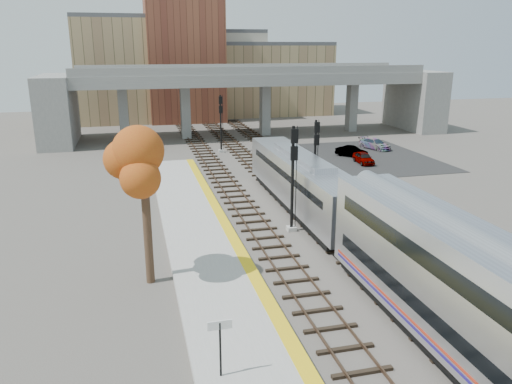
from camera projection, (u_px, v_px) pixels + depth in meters
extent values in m
plane|color=#47423D|center=(357.00, 281.00, 26.54)|extent=(160.00, 160.00, 0.00)
cube|color=#9E9E99|center=(223.00, 294.00, 24.80)|extent=(4.50, 60.00, 0.35)
cube|color=yellow|center=(260.00, 286.00, 25.20)|extent=(0.70, 60.00, 0.01)
cube|color=black|center=(246.00, 211.00, 37.41)|extent=(2.50, 95.00, 0.14)
cube|color=brown|center=(237.00, 211.00, 37.21)|extent=(0.07, 95.00, 0.14)
cube|color=brown|center=(255.00, 209.00, 37.54)|extent=(0.07, 95.00, 0.14)
cube|color=black|center=(299.00, 207.00, 38.39)|extent=(2.50, 95.00, 0.14)
cube|color=brown|center=(290.00, 206.00, 38.19)|extent=(0.07, 95.00, 0.14)
cube|color=brown|center=(308.00, 205.00, 38.52)|extent=(0.07, 95.00, 0.14)
cube|color=black|center=(347.00, 203.00, 39.32)|extent=(2.50, 95.00, 0.14)
cube|color=brown|center=(339.00, 203.00, 39.12)|extent=(0.07, 95.00, 0.14)
cube|color=brown|center=(356.00, 201.00, 39.45)|extent=(0.07, 95.00, 0.14)
cube|color=slate|center=(251.00, 78.00, 67.39)|extent=(46.00, 10.00, 1.50)
cube|color=slate|center=(260.00, 71.00, 62.57)|extent=(46.00, 0.20, 1.00)
cube|color=slate|center=(243.00, 67.00, 71.50)|extent=(46.00, 0.20, 1.00)
cube|color=slate|center=(124.00, 114.00, 64.63)|extent=(1.20, 1.60, 7.00)
cube|color=slate|center=(185.00, 112.00, 66.49)|extent=(1.20, 1.60, 7.00)
cube|color=slate|center=(265.00, 109.00, 69.05)|extent=(1.20, 1.60, 7.00)
cube|color=slate|center=(352.00, 107.00, 72.08)|extent=(1.20, 1.60, 7.00)
cube|color=slate|center=(58.00, 110.00, 62.55)|extent=(4.00, 12.00, 8.50)
cube|color=slate|center=(414.00, 100.00, 74.20)|extent=(4.00, 12.00, 8.50)
cube|color=tan|center=(135.00, 71.00, 82.43)|extent=(18.00, 14.00, 16.00)
cube|color=#4C4C4F|center=(131.00, 18.00, 80.08)|extent=(18.00, 14.00, 0.60)
cube|color=beige|center=(214.00, 74.00, 90.63)|extent=(16.00, 16.00, 14.00)
cube|color=#4C4C4F|center=(213.00, 32.00, 88.56)|extent=(16.00, 16.00, 0.60)
cube|color=brown|center=(185.00, 58.00, 80.94)|extent=(12.00, 10.00, 20.00)
cube|color=tan|center=(269.00, 80.00, 91.38)|extent=(20.00, 14.00, 12.00)
cube|color=#4C4C4F|center=(270.00, 44.00, 89.60)|extent=(20.00, 14.00, 0.60)
cube|color=black|center=(364.00, 157.00, 55.85)|extent=(14.00, 18.00, 0.04)
cube|color=#A8AAB2|center=(302.00, 180.00, 37.35)|extent=(3.00, 19.00, 3.20)
cube|color=black|center=(268.00, 148.00, 46.04)|extent=(2.20, 0.06, 1.10)
cube|color=black|center=(302.00, 172.00, 37.18)|extent=(3.02, 16.15, 0.50)
cube|color=black|center=(301.00, 203.00, 37.87)|extent=(2.70, 17.10, 0.50)
cube|color=#A8AAB2|center=(302.00, 156.00, 36.84)|extent=(1.60, 9.50, 0.40)
cube|color=#9E9E99|center=(291.00, 229.00, 33.65)|extent=(0.60, 0.60, 0.30)
cylinder|color=black|center=(292.00, 180.00, 32.68)|extent=(0.20, 0.20, 7.12)
cube|color=black|center=(295.00, 136.00, 31.62)|extent=(0.46, 0.18, 0.92)
cube|color=black|center=(294.00, 153.00, 31.93)|extent=(0.46, 0.18, 0.92)
cube|color=#9E9E99|center=(314.00, 196.00, 40.88)|extent=(0.60, 0.60, 0.30)
cylinder|color=black|center=(315.00, 160.00, 40.02)|extent=(0.18, 0.18, 6.42)
cube|color=black|center=(317.00, 127.00, 39.03)|extent=(0.41, 0.18, 0.83)
cube|color=black|center=(317.00, 140.00, 39.32)|extent=(0.41, 0.18, 0.83)
cube|color=#9E9E99|center=(221.00, 151.00, 58.38)|extent=(0.60, 0.60, 0.30)
cylinder|color=black|center=(221.00, 124.00, 57.49)|extent=(0.19, 0.19, 6.63)
cube|color=black|center=(221.00, 100.00, 56.48)|extent=(0.43, 0.18, 0.85)
cube|color=black|center=(221.00, 109.00, 56.78)|extent=(0.43, 0.18, 0.85)
cylinder|color=black|center=(220.00, 350.00, 18.07)|extent=(0.08, 0.08, 2.20)
cube|color=white|center=(220.00, 325.00, 17.79)|extent=(0.90, 0.05, 0.35)
cylinder|color=#382619|center=(147.00, 229.00, 25.58)|extent=(0.44, 0.44, 6.00)
ellipsoid|color=#A86C16|center=(143.00, 164.00, 24.61)|extent=(3.60, 3.60, 4.29)
imported|color=#99999E|center=(364.00, 158.00, 52.57)|extent=(1.66, 3.60, 1.20)
imported|color=#99999E|center=(352.00, 151.00, 55.76)|extent=(3.20, 3.59, 1.18)
imported|color=#99999E|center=(375.00, 144.00, 59.95)|extent=(3.10, 4.63, 1.24)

